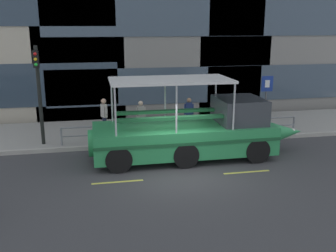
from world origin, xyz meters
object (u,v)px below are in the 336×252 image
Objects in this scene: traffic_light_pole at (39,86)px; pedestrian_mid_right at (141,114)px; pedestrian_mid_left at (189,111)px; pedestrian_near_bow at (224,111)px; duck_tour_boat at (195,132)px; parking_sign at (266,94)px; pedestrian_near_stern at (104,113)px.

pedestrian_mid_right is (4.48, 0.68, -1.60)m from traffic_light_pole.
traffic_light_pole reaches higher than pedestrian_mid_left.
pedestrian_mid_right is at bearing -172.67° from pedestrian_mid_left.
pedestrian_near_bow is at bearing 6.33° from traffic_light_pole.
duck_tour_boat is 4.19m from pedestrian_near_bow.
parking_sign reaches higher than pedestrian_near_stern.
pedestrian_near_stern is (-4.18, 0.03, 0.07)m from pedestrian_mid_left.
pedestrian_near_bow is at bearing -0.54° from pedestrian_near_stern.
pedestrian_near_bow is 6.03m from pedestrian_near_stern.
pedestrian_near_stern reaches higher than pedestrian_mid_right.
traffic_light_pole reaches higher than pedestrian_near_bow.
traffic_light_pole reaches higher than duck_tour_boat.
duck_tour_boat is 3.63m from pedestrian_mid_right.
pedestrian_mid_right is at bearing -11.35° from pedestrian_near_stern.
pedestrian_mid_left is (6.93, 1.00, -1.60)m from traffic_light_pole.
pedestrian_mid_right is at bearing 8.68° from traffic_light_pole.
traffic_light_pole is 3.32m from pedestrian_near_stern.
pedestrian_mid_right is (-4.30, -0.29, 0.06)m from pedestrian_near_bow.
pedestrian_mid_left is 4.18m from pedestrian_near_stern.
pedestrian_near_bow is at bearing 3.85° from pedestrian_mid_right.
parking_sign is (10.72, 0.37, -0.75)m from traffic_light_pole.
pedestrian_near_bow is (-1.94, 0.60, -0.91)m from parking_sign.
pedestrian_mid_left is at bearing 170.57° from parking_sign.
duck_tour_boat is 5.46× the size of pedestrian_mid_right.
pedestrian_near_bow is 0.94× the size of pedestrian_mid_right.
pedestrian_near_bow is at bearing 162.72° from parking_sign.
duck_tour_boat is (6.34, -2.43, -1.73)m from traffic_light_pole.
pedestrian_mid_left is at bearing 8.20° from traffic_light_pole.
pedestrian_mid_left is at bearing -0.43° from pedestrian_near_stern.
pedestrian_mid_left is 1.00× the size of pedestrian_mid_right.
traffic_light_pole is at bearing -178.03° from parking_sign.
pedestrian_near_bow is (2.44, 3.41, 0.07)m from duck_tour_boat.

